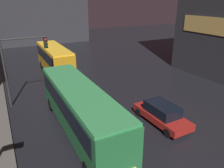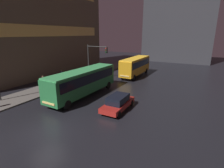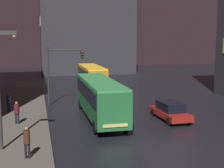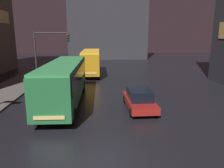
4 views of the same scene
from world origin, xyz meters
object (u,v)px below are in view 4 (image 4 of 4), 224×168
object	(u,v)px
bus_far	(91,60)
car_taxi	(139,99)
bus_near	(65,79)
traffic_light_main	(48,48)

from	to	relation	value
bus_far	car_taxi	xyz separation A→B (m)	(4.07, -14.96, -1.29)
bus_near	traffic_light_main	bearing A→B (deg)	-67.19
bus_far	traffic_light_main	bearing A→B (deg)	57.77
car_taxi	traffic_light_main	bearing A→B (deg)	-45.52
bus_near	bus_far	size ratio (longest dim) A/B	1.21
bus_far	car_taxi	size ratio (longest dim) A/B	1.97
traffic_light_main	bus_near	bearing A→B (deg)	-67.72
bus_near	car_taxi	size ratio (longest dim) A/B	2.39
bus_far	car_taxi	distance (m)	15.55
bus_near	traffic_light_main	distance (m)	7.33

